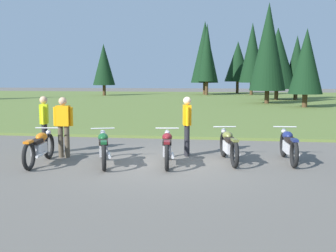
# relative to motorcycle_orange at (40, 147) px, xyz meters

# --- Properties ---
(ground_plane) EXTENTS (140.00, 140.00, 0.00)m
(ground_plane) POSITION_rel_motorcycle_orange_xyz_m (3.15, 0.55, -0.44)
(ground_plane) COLOR #605B54
(grass_moorland) EXTENTS (80.00, 44.00, 0.10)m
(grass_moorland) POSITION_rel_motorcycle_orange_xyz_m (3.15, 26.69, -0.39)
(grass_moorland) COLOR #5B7033
(grass_moorland) RESTS_ON ground
(forest_treeline) EXTENTS (46.28, 26.73, 8.88)m
(forest_treeline) POSITION_rel_motorcycle_orange_xyz_m (10.50, 32.26, 3.89)
(forest_treeline) COLOR #47331E
(forest_treeline) RESTS_ON ground
(motorcycle_orange) EXTENTS (0.62, 2.10, 0.88)m
(motorcycle_orange) POSITION_rel_motorcycle_orange_xyz_m (0.00, 0.00, 0.00)
(motorcycle_orange) COLOR black
(motorcycle_orange) RESTS_ON ground
(motorcycle_british_green) EXTENTS (0.86, 2.03, 0.88)m
(motorcycle_british_green) POSITION_rel_motorcycle_orange_xyz_m (1.64, 0.15, 0.00)
(motorcycle_british_green) COLOR black
(motorcycle_british_green) RESTS_ON ground
(motorcycle_maroon) EXTENTS (0.64, 2.09, 0.88)m
(motorcycle_maroon) POSITION_rel_motorcycle_orange_xyz_m (3.23, 0.40, 0.00)
(motorcycle_maroon) COLOR black
(motorcycle_maroon) RESTS_ON ground
(motorcycle_olive) EXTENTS (0.71, 2.08, 0.88)m
(motorcycle_olive) POSITION_rel_motorcycle_orange_xyz_m (4.78, 0.95, 0.00)
(motorcycle_olive) COLOR black
(motorcycle_olive) RESTS_ON ground
(motorcycle_navy) EXTENTS (0.62, 2.10, 0.88)m
(motorcycle_navy) POSITION_rel_motorcycle_orange_xyz_m (6.33, 1.17, 0.00)
(motorcycle_navy) COLOR black
(motorcycle_navy) RESTS_ON ground
(rider_near_row_end) EXTENTS (0.32, 0.53, 1.67)m
(rider_near_row_end) POSITION_rel_motorcycle_orange_xyz_m (-0.51, 1.40, 0.51)
(rider_near_row_end) COLOR black
(rider_near_row_end) RESTS_ON ground
(rider_checking_bike) EXTENTS (0.55, 0.24, 1.67)m
(rider_checking_bike) POSITION_rel_motorcycle_orange_xyz_m (0.27, 0.93, 0.51)
(rider_checking_bike) COLOR #4C4233
(rider_checking_bike) RESTS_ON ground
(rider_in_hivis_vest) EXTENTS (0.28, 0.54, 1.67)m
(rider_in_hivis_vest) POSITION_rel_motorcycle_orange_xyz_m (3.61, 1.64, 0.51)
(rider_in_hivis_vest) COLOR black
(rider_in_hivis_vest) RESTS_ON ground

